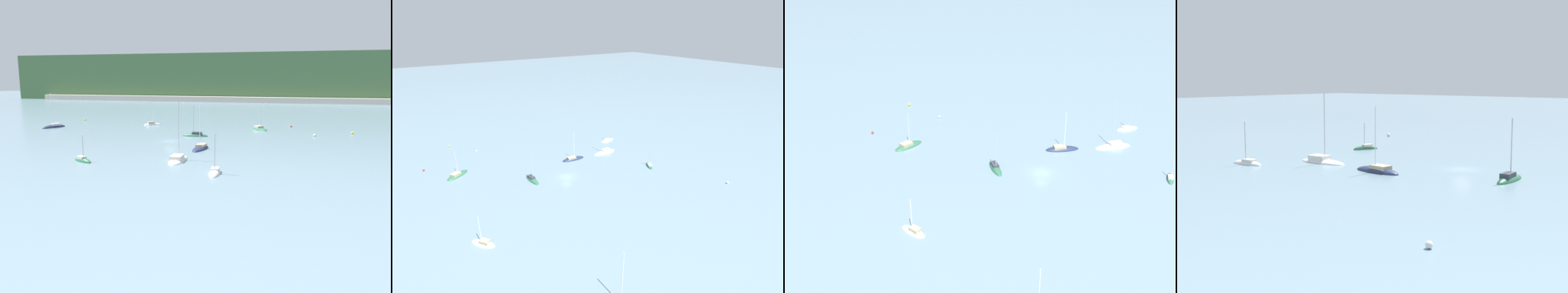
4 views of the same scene
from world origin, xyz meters
TOP-DOWN VIEW (x-y plane):
  - ground_plane at (0.00, 0.00)m, footprint 600.00×600.00m
  - sailboat_0 at (3.98, 9.45)m, footprint 7.22×2.29m
  - sailboat_1 at (19.67, 27.18)m, footprint 6.58×8.08m
  - sailboat_2 at (17.16, -28.96)m, footprint 2.40×6.06m
  - sailboat_3 at (-8.84, -26.11)m, footprint 5.11×3.61m
  - sailboat_4 at (9.77, -8.40)m, footprint 3.28×8.22m
  - sailboat_6 at (8.38, -20.95)m, footprint 3.26×8.98m
  - sailboat_7 at (-16.07, 29.99)m, footprint 5.78×5.01m
  - mooring_buoy_1 at (45.72, 24.12)m, footprint 0.67×0.67m
  - mooring_buoy_2 at (28.98, 35.23)m, footprint 0.63×0.63m
  - mooring_buoy_4 at (35.20, 17.09)m, footprint 0.65×0.65m

SIDE VIEW (x-z plane):
  - ground_plane at x=0.00m, z-range 0.00..0.00m
  - sailboat_2 at x=17.16m, z-range -3.66..3.81m
  - sailboat_3 at x=-8.84m, z-range -2.82..2.98m
  - sailboat_4 at x=9.77m, z-range -5.09..5.28m
  - sailboat_1 at x=19.67m, z-range -4.45..4.67m
  - sailboat_0 at x=3.98m, z-range -4.45..4.68m
  - sailboat_7 at x=-16.07m, z-range -3.63..3.86m
  - sailboat_6 at x=8.38m, z-range -5.84..6.13m
  - mooring_buoy_2 at x=28.98m, z-range 0.00..0.63m
  - mooring_buoy_4 at x=35.20m, z-range 0.00..0.65m
  - mooring_buoy_1 at x=45.72m, z-range 0.00..0.67m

